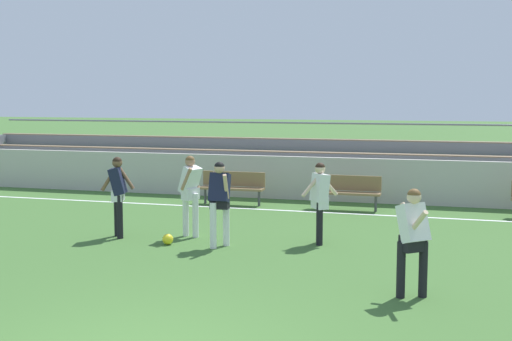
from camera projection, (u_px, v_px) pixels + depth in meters
field_line_sideline at (311, 212)px, 17.08m from camera, size 44.00×0.12×0.01m
sideline_wall at (324, 179)px, 18.87m from camera, size 48.00×0.16×1.25m
bleacher_stand at (357, 164)px, 20.66m from camera, size 27.16×2.42×2.12m
bench_far_right at (346, 189)px, 17.36m from camera, size 1.80×0.40×0.90m
bench_near_wall_gap at (233, 185)px, 18.24m from camera, size 1.80×0.40×0.90m
player_dark_wide_left at (220, 196)px, 12.96m from camera, size 0.44×0.50×1.69m
player_white_deep_cover at (190, 188)px, 13.93m from camera, size 0.49×0.57×1.72m
player_white_dropping_back at (413, 233)px, 9.67m from camera, size 0.54×0.76×1.62m
player_white_trailing_run at (320, 196)px, 13.24m from camera, size 0.69×0.51×1.65m
player_dark_pressing_high at (118, 189)px, 13.88m from camera, size 0.60×0.47×1.71m
soccer_ball at (168, 239)px, 13.26m from camera, size 0.22×0.22×0.22m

